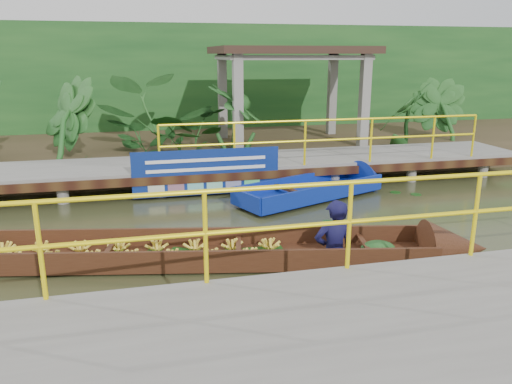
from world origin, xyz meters
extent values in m
plane|color=#2F341A|center=(0.00, 0.00, 0.00)|extent=(80.00, 80.00, 0.00)
cube|color=#362D1B|center=(0.00, 7.50, 0.23)|extent=(30.00, 8.00, 0.45)
cube|color=slate|center=(0.00, 3.50, 0.50)|extent=(16.00, 2.00, 0.15)
cube|color=black|center=(0.00, 2.50, 0.42)|extent=(16.00, 0.12, 0.18)
cylinder|color=yellow|center=(2.75, 2.55, 1.57)|extent=(7.50, 0.05, 0.05)
cylinder|color=yellow|center=(2.75, 2.55, 1.12)|extent=(7.50, 0.05, 0.05)
cylinder|color=yellow|center=(2.75, 2.55, 1.07)|extent=(0.05, 0.05, 1.00)
cylinder|color=slate|center=(-4.00, 2.70, 0.22)|extent=(0.24, 0.24, 0.55)
cylinder|color=slate|center=(-4.00, 4.30, 0.22)|extent=(0.24, 0.24, 0.55)
cylinder|color=slate|center=(-2.00, 2.70, 0.22)|extent=(0.24, 0.24, 0.55)
cylinder|color=slate|center=(-2.00, 4.30, 0.22)|extent=(0.24, 0.24, 0.55)
cylinder|color=slate|center=(0.00, 2.70, 0.22)|extent=(0.24, 0.24, 0.55)
cylinder|color=slate|center=(0.00, 4.30, 0.22)|extent=(0.24, 0.24, 0.55)
cylinder|color=slate|center=(2.00, 2.70, 0.22)|extent=(0.24, 0.24, 0.55)
cylinder|color=slate|center=(2.00, 4.30, 0.22)|extent=(0.24, 0.24, 0.55)
cylinder|color=slate|center=(4.00, 2.70, 0.22)|extent=(0.24, 0.24, 0.55)
cylinder|color=slate|center=(4.00, 4.30, 0.22)|extent=(0.24, 0.24, 0.55)
cylinder|color=slate|center=(6.00, 2.70, 0.22)|extent=(0.24, 0.24, 0.55)
cylinder|color=slate|center=(6.00, 4.30, 0.22)|extent=(0.24, 0.24, 0.55)
cylinder|color=slate|center=(0.00, 2.70, 0.22)|extent=(0.24, 0.24, 0.55)
cube|color=slate|center=(1.00, -4.20, 0.30)|extent=(18.00, 2.40, 0.70)
cylinder|color=yellow|center=(1.00, -3.05, 1.65)|extent=(10.00, 0.05, 0.05)
cylinder|color=yellow|center=(1.00, -3.05, 1.20)|extent=(10.00, 0.05, 0.05)
cylinder|color=yellow|center=(1.00, -3.05, 1.15)|extent=(0.05, 0.05, 1.00)
cube|color=slate|center=(1.20, 5.10, 1.60)|extent=(0.25, 0.25, 2.80)
cube|color=slate|center=(4.80, 5.10, 1.60)|extent=(0.25, 0.25, 2.80)
cube|color=slate|center=(1.20, 7.50, 1.60)|extent=(0.25, 0.25, 2.80)
cube|color=slate|center=(4.80, 7.50, 1.60)|extent=(0.25, 0.25, 2.80)
cube|color=slate|center=(3.00, 6.30, 2.90)|extent=(4.00, 2.60, 0.12)
cube|color=#322019|center=(3.00, 6.30, 3.10)|extent=(4.40, 3.00, 0.20)
cube|color=#154419|center=(0.00, 10.00, 2.00)|extent=(30.00, 0.80, 4.00)
cube|color=#361B0E|center=(-1.00, -0.89, 0.06)|extent=(7.69, 2.45, 0.06)
cube|color=#361B0E|center=(-0.90, -0.42, 0.19)|extent=(7.51, 1.57, 0.33)
cube|color=#361B0E|center=(-1.09, -1.35, 0.19)|extent=(7.51, 1.57, 0.33)
cone|color=#361B0E|center=(3.17, -1.73, 0.13)|extent=(1.12, 1.09, 0.92)
ellipsoid|color=#154419|center=(2.00, -1.49, 0.15)|extent=(0.61, 0.52, 0.25)
imported|color=#0F0E36|center=(1.35, -1.36, 0.93)|extent=(0.64, 0.44, 1.69)
cube|color=navy|center=(2.08, 1.80, 0.11)|extent=(3.45, 2.18, 0.11)
cube|color=navy|center=(1.89, 2.26, 0.24)|extent=(3.09, 1.33, 0.33)
cube|color=navy|center=(2.27, 1.34, 0.24)|extent=(3.09, 1.33, 0.33)
cube|color=navy|center=(0.54, 1.17, 0.24)|extent=(0.44, 0.95, 0.33)
cone|color=navy|center=(3.81, 2.52, 0.18)|extent=(0.97, 1.11, 0.93)
cube|color=black|center=(1.56, 1.59, 0.29)|extent=(0.48, 0.96, 0.06)
cube|color=navy|center=(-0.02, 2.48, 0.55)|extent=(3.16, 0.03, 0.99)
cube|color=white|center=(-0.02, 2.46, 0.82)|extent=(2.56, 0.01, 0.07)
cube|color=white|center=(-0.02, 2.46, 0.62)|extent=(2.56, 0.01, 0.07)
imported|color=#154419|center=(-3.25, 5.30, 1.42)|extent=(1.56, 1.56, 1.95)
imported|color=#154419|center=(-0.75, 5.30, 1.42)|extent=(1.56, 1.56, 1.95)
imported|color=#154419|center=(1.25, 5.30, 1.42)|extent=(1.56, 1.56, 1.95)
imported|color=#154419|center=(6.25, 5.30, 1.42)|extent=(1.56, 1.56, 1.95)
imported|color=#154419|center=(7.75, 5.30, 1.42)|extent=(1.56, 1.56, 1.95)
camera|label=1|loc=(-1.42, -7.88, 2.99)|focal=35.00mm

